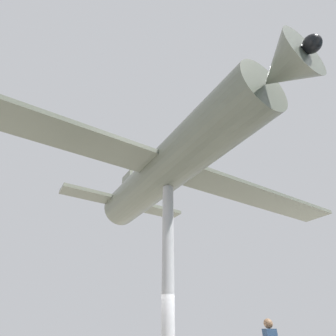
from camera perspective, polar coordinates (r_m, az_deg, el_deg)
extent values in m
cylinder|color=#B7B7BC|center=(9.36, 0.00, -21.79)|extent=(0.42, 0.42, 6.34)
cylinder|color=slate|center=(10.84, 0.00, 0.00)|extent=(3.13, 10.31, 1.83)
cube|color=slate|center=(10.84, 0.00, 0.00)|extent=(20.89, 4.32, 0.18)
cube|color=slate|center=(14.47, -9.36, -7.52)|extent=(6.75, 1.86, 0.18)
cube|color=slate|center=(14.87, -9.05, -4.23)|extent=(0.32, 1.11, 1.78)
cone|color=slate|center=(7.77, 23.87, 19.21)|extent=(1.70, 1.41, 1.55)
sphere|color=black|center=(7.59, 28.85, 22.57)|extent=(0.44, 0.44, 0.44)
sphere|color=#936B4C|center=(10.10, 20.97, -29.06)|extent=(0.28, 0.28, 0.28)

